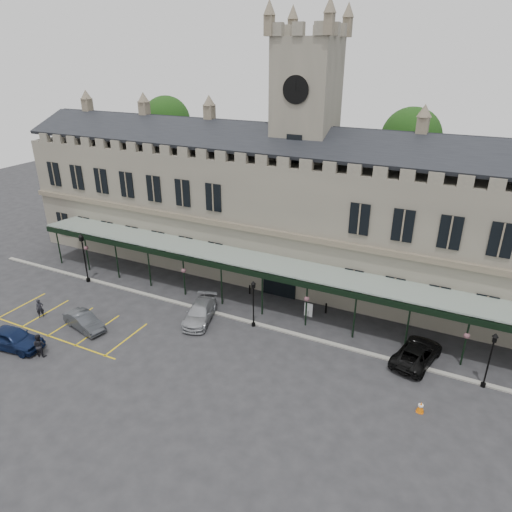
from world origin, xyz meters
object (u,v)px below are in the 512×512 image
at_px(lamp_post_mid, 253,300).
at_px(traffic_cone, 421,407).
at_px(lamp_post_right, 490,356).
at_px(car_left_a, 12,338).
at_px(car_left_b, 84,321).
at_px(car_taxi, 200,312).
at_px(lamp_post_left, 84,253).
at_px(car_van, 417,353).
at_px(sign_board, 308,310).
at_px(person_a, 40,308).
at_px(person_b, 39,345).
at_px(station_building, 301,214).
at_px(clock_tower, 304,145).

xyz_separation_m(lamp_post_mid, traffic_cone, (13.88, -4.27, -2.10)).
distance_m(lamp_post_mid, traffic_cone, 14.67).
distance_m(lamp_post_right, car_left_a, 34.38).
xyz_separation_m(car_left_b, car_taxi, (7.79, 5.32, 0.05)).
bearing_deg(lamp_post_left, car_left_b, -46.76).
xyz_separation_m(traffic_cone, car_van, (-1.04, 5.27, 0.34)).
height_order(sign_board, car_left_b, car_left_b).
relative_size(lamp_post_mid, car_left_b, 1.01).
xyz_separation_m(car_van, person_a, (-29.81, -7.77, 0.12)).
distance_m(sign_board, person_b, 21.35).
bearing_deg(car_taxi, sign_board, 13.95).
xyz_separation_m(station_building, clock_tower, (0.00, 0.09, 6.64)).
xyz_separation_m(car_taxi, car_van, (17.30, 2.15, -0.01)).
xyz_separation_m(sign_board, person_b, (-16.01, -14.11, 0.30)).
xyz_separation_m(station_building, car_left_a, (-15.00, -21.58, -5.63)).
xyz_separation_m(lamp_post_left, car_left_a, (3.19, -10.88, -2.19)).
bearing_deg(car_left_b, traffic_cone, -72.28).
height_order(lamp_post_left, person_a, lamp_post_left).
bearing_deg(person_b, lamp_post_right, -171.74).
xyz_separation_m(sign_board, car_left_b, (-15.81, -9.91, 0.06)).
relative_size(car_left_b, person_b, 2.24).
bearing_deg(car_van, person_a, 28.13).
bearing_deg(lamp_post_left, car_left_a, -73.64).
distance_m(lamp_post_mid, car_left_a, 18.72).
height_order(station_building, car_taxi, station_building).
bearing_deg(lamp_post_right, car_left_a, -161.36).
distance_m(sign_board, car_left_a, 23.55).
bearing_deg(person_b, lamp_post_left, -72.75).
bearing_deg(car_left_b, person_b, -169.90).
bearing_deg(lamp_post_right, station_building, 148.84).
bearing_deg(clock_tower, person_b, -119.80).
height_order(lamp_post_left, traffic_cone, lamp_post_left).
relative_size(lamp_post_left, person_a, 3.04).
distance_m(clock_tower, sign_board, 14.97).
distance_m(lamp_post_right, car_taxi, 21.95).
distance_m(car_left_b, person_b, 4.22).
xyz_separation_m(traffic_cone, person_a, (-30.85, -2.51, 0.46)).
distance_m(clock_tower, car_taxi, 17.74).
relative_size(car_left_a, person_b, 2.67).
relative_size(car_van, person_a, 3.10).
bearing_deg(lamp_post_right, person_a, -168.65).
xyz_separation_m(sign_board, car_van, (9.29, -2.44, 0.10)).
xyz_separation_m(car_taxi, person_a, (-12.51, -5.63, 0.11)).
xyz_separation_m(station_building, car_left_b, (-12.09, -17.19, -5.79)).
bearing_deg(car_left_a, lamp_post_mid, -62.01).
distance_m(car_van, person_b, 27.86).
relative_size(station_building, lamp_post_mid, 14.32).
relative_size(sign_board, car_left_b, 0.31).
bearing_deg(station_building, car_van, -36.80).
bearing_deg(station_building, car_taxi, -109.92).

